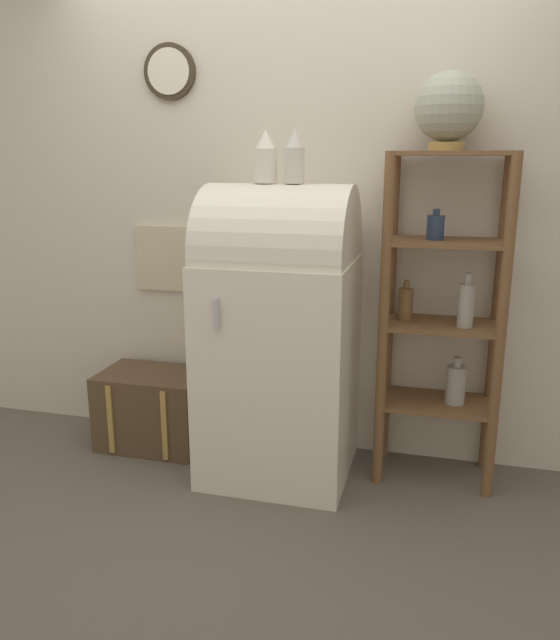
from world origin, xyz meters
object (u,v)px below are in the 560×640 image
(refrigerator, at_px, (280,329))
(suitcase_trunk, at_px, (154,409))
(vase_left, at_px, (266,158))
(vase_center, at_px, (295,158))
(globe, at_px, (449,108))

(refrigerator, xyz_separation_m, suitcase_trunk, (-0.76, 0.10, -0.55))
(refrigerator, relative_size, vase_left, 6.05)
(vase_left, bearing_deg, vase_center, -3.63)
(suitcase_trunk, bearing_deg, vase_center, -7.53)
(globe, height_order, vase_center, globe)
(refrigerator, height_order, globe, globe)
(suitcase_trunk, height_order, vase_center, vase_center)
(refrigerator, bearing_deg, globe, 13.48)
(vase_left, bearing_deg, globe, 12.19)
(vase_left, height_order, vase_center, vase_center)
(refrigerator, height_order, suitcase_trunk, refrigerator)
(vase_center, bearing_deg, vase_left, 176.37)
(vase_left, bearing_deg, refrigerator, -2.25)
(vase_left, bearing_deg, suitcase_trunk, 171.69)
(globe, xyz_separation_m, vase_center, (-0.67, -0.18, -0.22))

